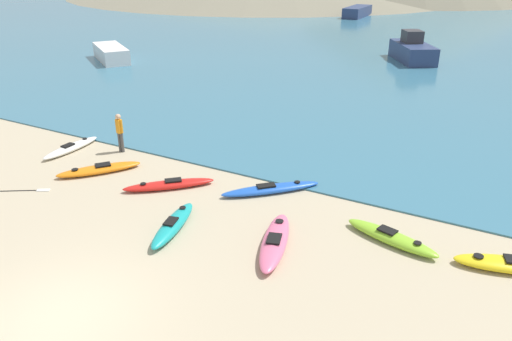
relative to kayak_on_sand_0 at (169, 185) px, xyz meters
The scene contains 15 objects.
ground_plane 6.95m from the kayak_on_sand_0, 72.88° to the right, with size 400.00×400.00×0.00m, color tan.
bay_water 37.25m from the kayak_on_sand_0, 86.85° to the left, with size 160.00×70.00×0.06m, color teal.
kayak_on_sand_0 is the anchor object (origin of this frame).
kayak_on_sand_1 7.91m from the kayak_on_sand_0, ahead, with size 3.00×1.37×0.37m.
kayak_on_sand_2 3.65m from the kayak_on_sand_0, 23.65° to the left, with size 2.94×2.94×0.32m.
kayak_on_sand_3 5.93m from the kayak_on_sand_0, behind, with size 0.59×2.92×0.33m.
kayak_on_sand_4 5.28m from the kayak_on_sand_0, 17.36° to the right, with size 1.64×3.23×0.39m.
kayak_on_sand_5 11.00m from the kayak_on_sand_0, ahead, with size 2.88×1.54×0.35m.
kayak_on_sand_6 3.18m from the kayak_on_sand_0, behind, with size 2.45×2.91×0.33m.
kayak_on_sand_7 2.94m from the kayak_on_sand_0, 49.59° to the right, with size 1.24×2.88×0.40m.
person_near_waterline 4.41m from the kayak_on_sand_0, 154.92° to the left, with size 0.33×0.23×1.65m.
moored_boat_0 26.27m from the kayak_on_sand_0, 84.46° to the left, with size 4.39×5.23×2.18m.
moored_boat_1 23.04m from the kayak_on_sand_0, 138.59° to the left, with size 4.96×4.19×1.08m.
moored_boat_2 50.21m from the kayak_on_sand_0, 100.82° to the left, with size 2.06×5.78×1.20m.
loose_paddle 5.61m from the kayak_on_sand_0, 148.57° to the right, with size 2.46×1.62×0.03m.
Camera 1 is at (8.41, -5.89, 7.88)m, focal length 35.00 mm.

